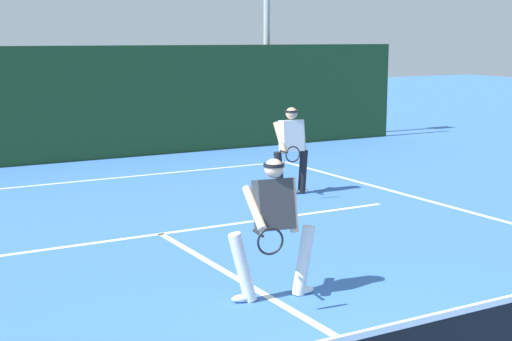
% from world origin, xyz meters
% --- Properties ---
extents(court_line_baseline_far, '(10.14, 0.10, 0.01)m').
position_xyz_m(court_line_baseline_far, '(0.00, 11.07, 0.00)').
color(court_line_baseline_far, white).
rests_on(court_line_baseline_far, ground_plane).
extents(court_line_service, '(8.27, 0.10, 0.01)m').
position_xyz_m(court_line_service, '(0.00, 6.39, 0.00)').
color(court_line_service, white).
rests_on(court_line_service, ground_plane).
extents(court_line_centre, '(0.10, 6.40, 0.01)m').
position_xyz_m(court_line_centre, '(0.00, 3.20, 0.00)').
color(court_line_centre, white).
rests_on(court_line_centre, ground_plane).
extents(player_near, '(1.05, 0.89, 1.60)m').
position_xyz_m(player_near, '(0.02, 3.16, 0.88)').
color(player_near, silver).
rests_on(player_near, ground_plane).
extents(player_far, '(0.86, 0.83, 1.64)m').
position_xyz_m(player_far, '(3.22, 7.85, 0.90)').
color(player_far, black).
rests_on(player_far, ground_plane).
extents(back_fence_windscreen, '(20.34, 0.12, 2.71)m').
position_xyz_m(back_fence_windscreen, '(0.00, 13.64, 1.35)').
color(back_fence_windscreen, '#1E4222').
rests_on(back_fence_windscreen, ground_plane).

